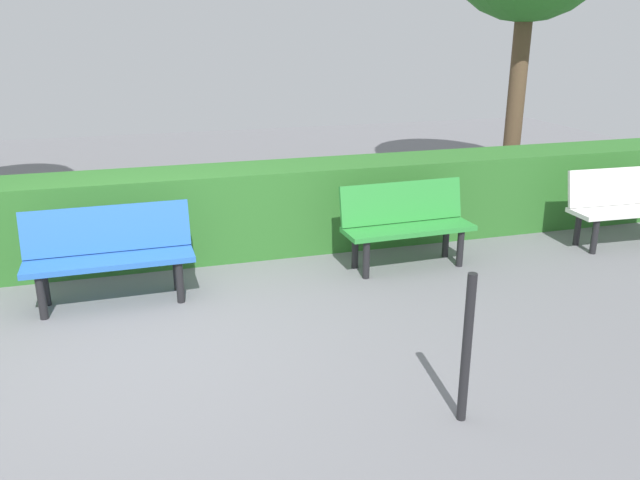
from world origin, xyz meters
name	(u,v)px	position (x,y,z in m)	size (l,w,h in m)	color
ground_plane	(141,341)	(0.00, 0.00, 0.00)	(20.87, 20.87, 0.00)	slate
bench_white	(627,203)	(-5.38, -0.90, 0.48)	(1.40, 0.52, 0.86)	white
bench_green	(406,221)	(-2.70, -0.97, 0.48)	(1.37, 0.51, 0.86)	#2D8C38
bench_blue	(109,251)	(0.21, -0.88, 0.48)	(1.46, 0.49, 0.86)	blue
hedge_row	(247,210)	(-1.22, -1.88, 0.47)	(16.87, 0.75, 0.93)	#2D6B28
railing_post_mid	(467,349)	(-1.93, 1.68, 0.50)	(0.06, 0.06, 1.00)	black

